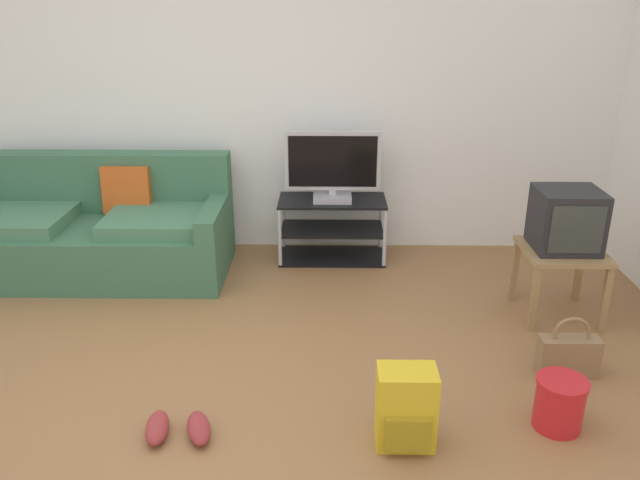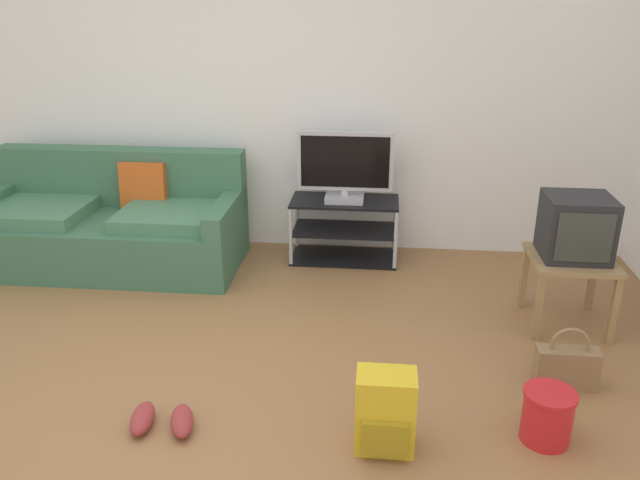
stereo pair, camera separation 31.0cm
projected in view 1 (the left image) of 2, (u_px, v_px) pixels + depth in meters
The scene contains 11 objects.
ground_plane at pixel (179, 424), 3.17m from camera, with size 9.00×9.80×0.02m, color olive.
wall_back at pixel (234, 82), 4.95m from camera, with size 9.00×0.10×2.70m, color white.
couch at pixel (95, 231), 4.80m from camera, with size 2.00×0.89×0.85m.
tv_stand at pixel (332, 229), 5.04m from camera, with size 0.84×0.42×0.49m.
flat_tv at pixel (333, 167), 4.83m from camera, with size 0.73×0.22×0.54m.
side_table at pixel (561, 260), 4.10m from camera, with size 0.50×0.50×0.47m.
crt_tv at pixel (566, 220), 4.01m from camera, with size 0.40×0.38×0.39m.
backpack at pixel (406, 408), 2.96m from camera, with size 0.28×0.26×0.40m.
handbag at pixel (568, 354), 3.53m from camera, with size 0.33×0.12×0.36m.
cleaning_bucket at pixel (560, 402), 3.09m from camera, with size 0.25×0.25×0.27m.
sneakers_pair at pixel (178, 428), 3.06m from camera, with size 0.36×0.27×0.09m.
Camera 1 is at (0.74, -2.60, 2.01)m, focal length 35.59 mm.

